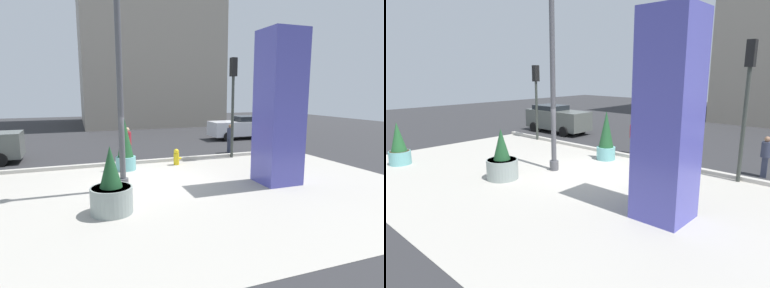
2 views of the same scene
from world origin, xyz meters
TOP-DOWN VIEW (x-y plane):
  - ground_plane at (0.00, 4.00)m, footprint 60.00×60.00m
  - plaza_pavement at (0.00, -2.00)m, footprint 18.00×10.00m
  - curb_strip at (0.00, 3.12)m, footprint 18.00×0.24m
  - lamp_post at (-1.18, -0.64)m, footprint 0.44×0.44m
  - art_pillar_blue at (4.29, -1.71)m, footprint 1.38×1.38m
  - potted_plant_near_right at (-0.68, 2.12)m, footprint 0.85×0.85m
  - potted_plant_curbside at (-1.79, -2.71)m, footprint 1.16×1.16m
  - potted_plant_near_left at (-6.71, -4.53)m, footprint 0.88×0.88m
  - fire_hydrant at (1.66, 2.29)m, footprint 0.36×0.26m
  - traffic_light_far_side at (4.81, 2.89)m, footprint 0.28×0.42m
  - traffic_light_corner at (-6.44, 3.00)m, footprint 0.28×0.42m
  - car_passing_lane at (-7.35, 5.50)m, footprint 4.46×2.00m
  - pedestrian_crossing at (-0.32, 3.79)m, footprint 0.45×0.45m
  - pedestrian_by_curb at (5.34, 4.13)m, footprint 0.41×0.41m

SIDE VIEW (x-z plane):
  - ground_plane at x=0.00m, z-range 0.00..0.00m
  - plaza_pavement at x=0.00m, z-range -0.01..0.01m
  - curb_strip at x=0.00m, z-range 0.00..0.16m
  - fire_hydrant at x=1.66m, z-range -0.01..0.74m
  - potted_plant_curbside at x=-1.79m, z-range -0.28..1.62m
  - potted_plant_near_left at x=-6.71m, z-range -0.15..1.69m
  - pedestrian_by_curb at x=5.34m, z-range 0.08..1.66m
  - car_passing_lane at x=-7.35m, z-range 0.03..1.79m
  - pedestrian_crossing at x=-0.32m, z-range 0.09..1.75m
  - potted_plant_near_right at x=-0.68m, z-range -0.12..2.10m
  - art_pillar_blue at x=4.29m, z-range 0.00..5.48m
  - traffic_light_corner at x=-6.44m, z-range 0.76..5.04m
  - traffic_light_far_side at x=4.81m, z-range 0.85..5.84m
  - lamp_post at x=-1.18m, z-range -0.09..7.25m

